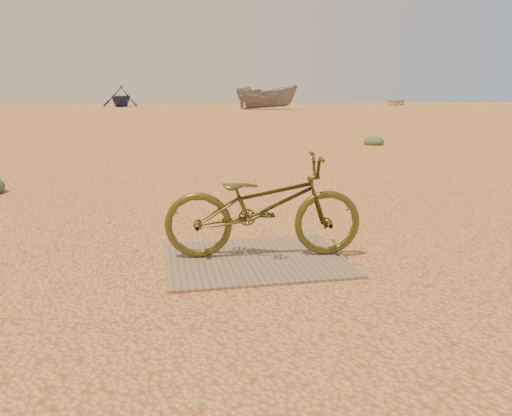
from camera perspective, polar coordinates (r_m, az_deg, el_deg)
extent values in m
plane|color=#E1B159|center=(3.90, 4.22, -8.08)|extent=(120.00, 120.00, 0.00)
cube|color=#7F6951|center=(4.28, 0.00, -5.89)|extent=(1.52, 1.19, 0.02)
imported|color=#47491A|center=(4.24, 0.83, 0.24)|extent=(1.73, 0.78, 0.88)
imported|color=navy|center=(51.88, -15.20, 12.26)|extent=(4.30, 4.69, 2.09)
imported|color=slate|center=(42.69, 1.23, 12.54)|extent=(5.43, 3.07, 1.98)
imported|color=silver|center=(58.76, 15.72, 11.68)|extent=(4.78, 5.15, 0.87)
ellipsoid|color=#526E4B|center=(14.16, 13.30, 7.05)|extent=(0.55, 0.55, 0.30)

